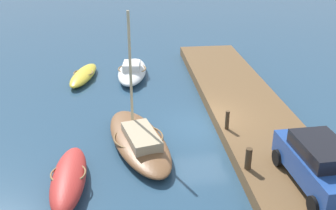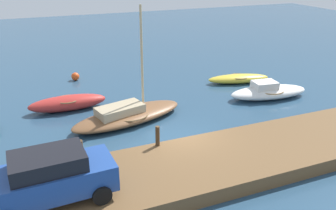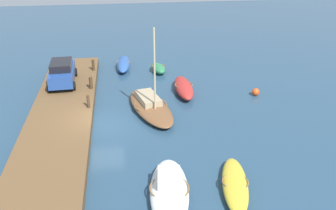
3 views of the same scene
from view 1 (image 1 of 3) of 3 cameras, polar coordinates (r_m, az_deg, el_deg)
ground_plane at (r=19.32m, az=5.04°, el=-3.25°), size 84.00×84.00×0.00m
dock_platform at (r=19.82m, az=12.35°, el=-2.04°), size 23.58×3.95×0.59m
sailboat_brown at (r=17.47m, az=-4.26°, el=-5.01°), size 6.58×3.58×5.89m
rowboat_red at (r=15.37m, az=-14.24°, el=-10.31°), size 4.27×1.35×0.83m
motorboat_white at (r=25.55m, az=-5.24°, el=4.97°), size 5.10×2.34×1.07m
rowboat_yellow at (r=25.63m, az=-12.21°, el=4.29°), size 4.40×2.08×0.58m
mooring_post_mid_west at (r=15.21m, az=11.63°, el=-7.67°), size 0.25×0.25×0.88m
mooring_post_mid_east at (r=17.85m, az=8.63°, el=-2.19°), size 0.18×0.18×0.89m
parked_car at (r=14.78m, az=21.19°, el=-7.95°), size 4.14×2.07×1.73m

